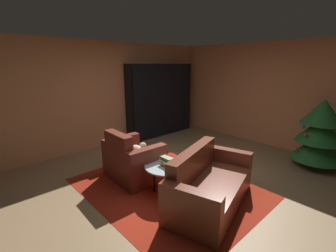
{
  "coord_description": "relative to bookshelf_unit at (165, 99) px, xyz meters",
  "views": [
    {
      "loc": [
        2.48,
        -2.65,
        2.03
      ],
      "look_at": [
        -0.39,
        0.01,
        0.96
      ],
      "focal_mm": 24.88,
      "sensor_mm": 36.0,
      "label": 1
    }
  ],
  "objects": [
    {
      "name": "wall_left",
      "position": [
        -0.26,
        -1.79,
        0.26
      ],
      "size": [
        0.06,
        6.22,
        2.53
      ],
      "primitive_type": "cube",
      "color": "tan",
      "rests_on": "ground"
    },
    {
      "name": "book_stack_on_table",
      "position": [
        2.42,
        -2.14,
        -0.49
      ],
      "size": [
        0.24,
        0.19,
        0.14
      ],
      "color": "tan",
      "rests_on": "coffee_table"
    },
    {
      "name": "area_rug",
      "position": [
        2.36,
        -2.08,
        -1.0
      ],
      "size": [
        2.93,
        2.29,
        0.01
      ],
      "primitive_type": "cube",
      "color": "maroon",
      "rests_on": "ground"
    },
    {
      "name": "coffee_table",
      "position": [
        2.42,
        -2.15,
        -0.6
      ],
      "size": [
        0.69,
        0.69,
        0.45
      ],
      "color": "black",
      "rests_on": "ground"
    },
    {
      "name": "wall_back",
      "position": [
        2.45,
        1.29,
        0.26
      ],
      "size": [
        5.47,
        0.06,
        2.53
      ],
      "primitive_type": "cube",
      "color": "tan",
      "rests_on": "ground"
    },
    {
      "name": "armchair_red",
      "position": [
        1.68,
        -2.3,
        -0.68
      ],
      "size": [
        1.01,
        0.76,
        0.9
      ],
      "color": "maroon",
      "rests_on": "ground"
    },
    {
      "name": "couch_red",
      "position": [
        3.09,
        -1.93,
        -0.72
      ],
      "size": [
        1.22,
        1.8,
        0.81
      ],
      "color": "brown",
      "rests_on": "ground"
    },
    {
      "name": "bottle_on_table",
      "position": [
        2.59,
        -2.07,
        -0.46
      ],
      "size": [
        0.07,
        0.07,
        0.25
      ],
      "color": "#561F20",
      "rests_on": "coffee_table"
    },
    {
      "name": "decorated_tree",
      "position": [
        3.76,
        0.68,
        -0.3
      ],
      "size": [
        0.95,
        0.95,
        1.37
      ],
      "color": "brown",
      "rests_on": "ground"
    },
    {
      "name": "ground_plane",
      "position": [
        2.45,
        -1.79,
        -1.0
      ],
      "size": [
        7.31,
        7.31,
        0.0
      ],
      "primitive_type": "plane",
      "color": "#92734E"
    },
    {
      "name": "bookshelf_unit",
      "position": [
        0.0,
        0.0,
        0.0
      ],
      "size": [
        0.36,
        2.11,
        2.0
      ],
      "color": "black",
      "rests_on": "ground"
    }
  ]
}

